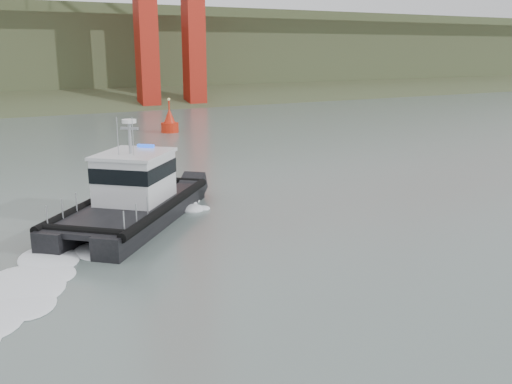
% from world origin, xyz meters
% --- Properties ---
extents(ground, '(400.00, 400.00, 0.00)m').
position_xyz_m(ground, '(0.00, 0.00, 0.00)').
color(ground, '#53625E').
rests_on(ground, ground).
extents(patrol_boat, '(11.24, 11.74, 5.79)m').
position_xyz_m(patrol_boat, '(-3.05, 15.68, 1.45)').
color(patrol_boat, black).
rests_on(patrol_boat, ground).
extents(nav_buoy, '(1.97, 1.97, 4.10)m').
position_xyz_m(nav_buoy, '(11.03, 47.36, 1.08)').
color(nav_buoy, red).
rests_on(nav_buoy, ground).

